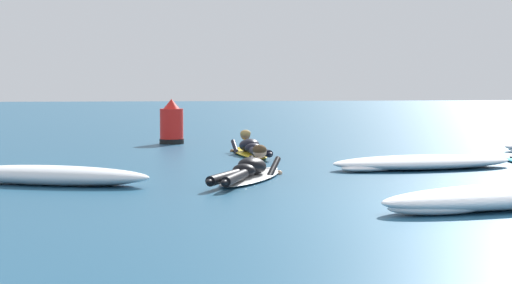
# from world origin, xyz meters

# --- Properties ---
(ground_plane) EXTENTS (120.00, 120.00, 0.00)m
(ground_plane) POSITION_xyz_m (0.00, 10.00, 0.00)
(ground_plane) COLOR navy
(surfer_near) EXTENTS (1.64, 2.56, 0.55)m
(surfer_near) POSITION_xyz_m (-2.73, 3.63, 0.13)
(surfer_near) COLOR white
(surfer_near) RESTS_ON ground
(surfer_far) EXTENTS (0.56, 2.67, 0.53)m
(surfer_far) POSITION_xyz_m (-1.99, 7.61, 0.14)
(surfer_far) COLOR yellow
(surfer_far) RESTS_ON ground
(whitewater_front) EXTENTS (3.23, 1.33, 0.27)m
(whitewater_front) POSITION_xyz_m (-0.33, 0.62, 0.13)
(whitewater_front) COLOR white
(whitewater_front) RESTS_ON ground
(whitewater_mid_right) EXTENTS (3.25, 1.18, 0.24)m
(whitewater_mid_right) POSITION_xyz_m (0.42, 4.63, 0.11)
(whitewater_mid_right) COLOR white
(whitewater_mid_right) RESTS_ON ground
(whitewater_back) EXTENTS (3.02, 1.78, 0.27)m
(whitewater_back) POSITION_xyz_m (-5.58, 3.68, 0.13)
(whitewater_back) COLOR white
(whitewater_back) RESTS_ON ground
(channel_marker_buoy) EXTENTS (0.60, 0.60, 1.10)m
(channel_marker_buoy) POSITION_xyz_m (-3.32, 11.09, 0.44)
(channel_marker_buoy) COLOR red
(channel_marker_buoy) RESTS_ON ground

